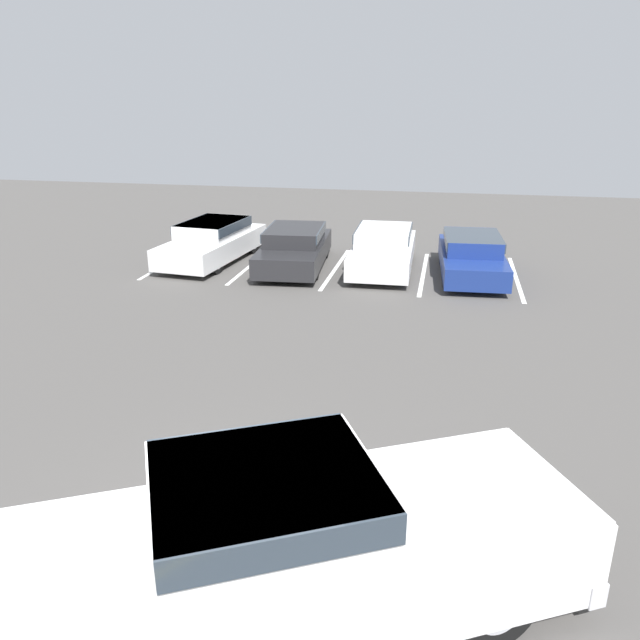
{
  "coord_description": "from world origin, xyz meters",
  "views": [
    {
      "loc": [
        2.05,
        -5.46,
        5.1
      ],
      "look_at": [
        -0.24,
        5.62,
        1.0
      ],
      "focal_mm": 35.0,
      "sensor_mm": 36.0,
      "label": 1
    }
  ],
  "objects_px": {
    "parked_sedan_a": "(213,240)",
    "parked_sedan_c": "(383,248)",
    "pickup_truck": "(298,545)",
    "parked_sedan_d": "(472,254)",
    "parked_sedan_b": "(295,246)"
  },
  "relations": [
    {
      "from": "parked_sedan_a",
      "to": "parked_sedan_c",
      "type": "xyz_separation_m",
      "value": [
        5.52,
        0.02,
        -0.0
      ]
    },
    {
      "from": "pickup_truck",
      "to": "parked_sedan_d",
      "type": "height_order",
      "value": "pickup_truck"
    },
    {
      "from": "parked_sedan_d",
      "to": "parked_sedan_a",
      "type": "bearing_deg",
      "value": -94.41
    },
    {
      "from": "pickup_truck",
      "to": "parked_sedan_b",
      "type": "distance_m",
      "value": 13.95
    },
    {
      "from": "pickup_truck",
      "to": "parked_sedan_d",
      "type": "relative_size",
      "value": 1.33
    },
    {
      "from": "parked_sedan_c",
      "to": "parked_sedan_d",
      "type": "xyz_separation_m",
      "value": [
        2.64,
        -0.16,
        -0.04
      ]
    },
    {
      "from": "parked_sedan_b",
      "to": "parked_sedan_a",
      "type": "bearing_deg",
      "value": -99.52
    },
    {
      "from": "parked_sedan_d",
      "to": "parked_sedan_b",
      "type": "bearing_deg",
      "value": -92.42
    },
    {
      "from": "parked_sedan_c",
      "to": "parked_sedan_d",
      "type": "distance_m",
      "value": 2.65
    },
    {
      "from": "parked_sedan_b",
      "to": "parked_sedan_c",
      "type": "bearing_deg",
      "value": 90.64
    },
    {
      "from": "pickup_truck",
      "to": "parked_sedan_c",
      "type": "distance_m",
      "value": 13.8
    },
    {
      "from": "pickup_truck",
      "to": "parked_sedan_a",
      "type": "xyz_separation_m",
      "value": [
        -6.16,
        13.77,
        -0.2
      ]
    },
    {
      "from": "parked_sedan_a",
      "to": "pickup_truck",
      "type": "bearing_deg",
      "value": 30.06
    },
    {
      "from": "parked_sedan_a",
      "to": "parked_sedan_d",
      "type": "bearing_deg",
      "value": 94.94
    },
    {
      "from": "parked_sedan_d",
      "to": "pickup_truck",
      "type": "bearing_deg",
      "value": -11.74
    }
  ]
}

